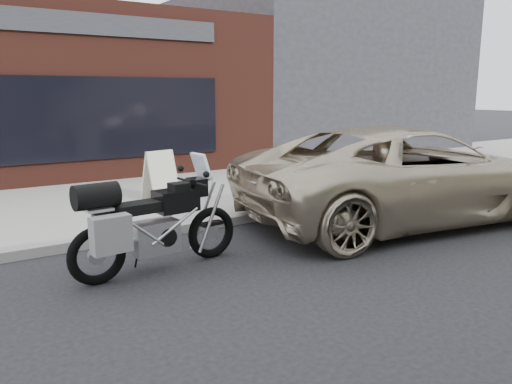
{
  "coord_description": "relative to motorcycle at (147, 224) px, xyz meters",
  "views": [
    {
      "loc": [
        -3.62,
        -3.41,
        2.32
      ],
      "look_at": [
        0.36,
        2.77,
        0.85
      ],
      "focal_mm": 35.0,
      "sensor_mm": 36.0,
      "label": 1
    }
  ],
  "objects": [
    {
      "name": "ground",
      "position": [
        1.43,
        -2.56,
        -0.66
      ],
      "size": [
        120.0,
        120.0,
        0.0
      ],
      "primitive_type": "plane",
      "color": "black",
      "rests_on": "ground"
    },
    {
      "name": "near_sidewalk",
      "position": [
        1.43,
        4.44,
        -0.58
      ],
      "size": [
        44.0,
        6.0,
        0.15
      ],
      "primitive_type": "cube",
      "color": "gray",
      "rests_on": "ground"
    },
    {
      "name": "neighbour_building",
      "position": [
        11.43,
        11.44,
        2.34
      ],
      "size": [
        10.0,
        10.0,
        6.0
      ],
      "primitive_type": "cube",
      "color": "#28282D",
      "rests_on": "ground"
    },
    {
      "name": "motorcycle",
      "position": [
        0.0,
        0.0,
        0.0
      ],
      "size": [
        2.4,
        0.91,
        1.52
      ],
      "rotation": [
        0.0,
        0.0,
        0.09
      ],
      "color": "black",
      "rests_on": "ground"
    },
    {
      "name": "minivan",
      "position": [
        4.93,
        0.04,
        0.21
      ],
      "size": [
        6.6,
        3.74,
        1.74
      ],
      "primitive_type": "imported",
      "rotation": [
        0.0,
        0.0,
        1.43
      ],
      "color": "#B7A88E",
      "rests_on": "ground"
    },
    {
      "name": "sandwich_sign",
      "position": [
        1.64,
        3.62,
        -0.0
      ],
      "size": [
        0.73,
        0.69,
        1.0
      ],
      "rotation": [
        0.0,
        0.0,
        0.2
      ],
      "color": "beige",
      "rests_on": "near_sidewalk"
    }
  ]
}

